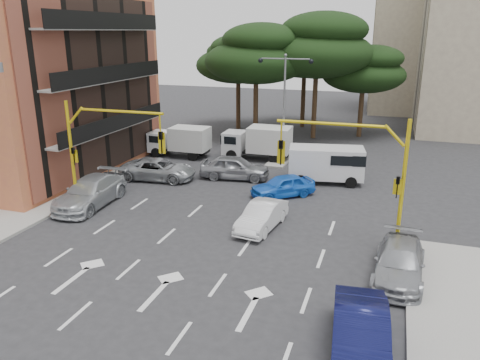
% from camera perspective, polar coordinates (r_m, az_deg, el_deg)
% --- Properties ---
extents(ground, '(120.00, 120.00, 0.00)m').
position_cam_1_polar(ground, '(22.37, -4.33, -7.50)').
color(ground, '#28282B').
rests_on(ground, ground).
extents(median_strip, '(1.40, 6.00, 0.15)m').
position_cam_1_polar(median_strip, '(36.75, 5.22, 2.78)').
color(median_strip, gray).
rests_on(median_strip, ground).
extents(apartment_orange, '(15.19, 16.15, 13.70)m').
position_cam_1_polar(apartment_orange, '(37.22, -26.44, 11.84)').
color(apartment_orange, '#C3703D').
rests_on(apartment_orange, ground).
extents(apartment_beige_far, '(16.20, 12.15, 16.70)m').
position_cam_1_polar(apartment_beige_far, '(62.84, 23.75, 15.26)').
color(apartment_beige_far, tan).
rests_on(apartment_beige_far, ground).
extents(pine_left_near, '(9.15, 9.15, 10.23)m').
position_cam_1_polar(pine_left_near, '(42.32, 2.05, 15.15)').
color(pine_left_near, '#382616').
rests_on(pine_left_near, ground).
extents(pine_center, '(9.98, 9.98, 11.16)m').
position_cam_1_polar(pine_center, '(43.15, 9.48, 15.90)').
color(pine_center, '#382616').
rests_on(pine_center, ground).
extents(pine_left_far, '(8.32, 8.32, 9.30)m').
position_cam_1_polar(pine_left_far, '(47.06, -0.17, 14.57)').
color(pine_left_far, '#382616').
rests_on(pine_left_far, ground).
extents(pine_right, '(7.49, 7.49, 8.37)m').
position_cam_1_polar(pine_right, '(44.80, 14.95, 12.95)').
color(pine_right, '#382616').
rests_on(pine_right, ground).
extents(pine_back, '(9.15, 9.15, 10.23)m').
position_cam_1_polar(pine_back, '(48.44, 8.00, 15.32)').
color(pine_back, '#382616').
rests_on(pine_back, ground).
extents(signal_mast_right, '(5.79, 0.37, 6.00)m').
position_cam_1_polar(signal_mast_right, '(21.40, 14.66, 1.89)').
color(signal_mast_right, yellow).
rests_on(signal_mast_right, ground).
extents(signal_mast_left, '(5.79, 0.37, 6.00)m').
position_cam_1_polar(signal_mast_left, '(25.95, -16.88, 4.43)').
color(signal_mast_left, yellow).
rests_on(signal_mast_left, ground).
extents(street_lamp_center, '(4.16, 0.36, 7.77)m').
position_cam_1_polar(street_lamp_center, '(35.75, 5.46, 11.10)').
color(street_lamp_center, slate).
rests_on(street_lamp_center, median_strip).
extents(car_white_hatch, '(1.90, 4.15, 1.32)m').
position_cam_1_polar(car_white_hatch, '(23.51, 2.68, -4.41)').
color(car_white_hatch, silver).
rests_on(car_white_hatch, ground).
extents(car_blue_compact, '(3.98, 3.71, 1.33)m').
position_cam_1_polar(car_blue_compact, '(28.08, 5.23, -0.71)').
color(car_blue_compact, blue).
rests_on(car_blue_compact, ground).
extents(car_silver_wagon, '(2.49, 5.58, 1.59)m').
position_cam_1_polar(car_silver_wagon, '(27.83, -17.79, -1.41)').
color(car_silver_wagon, '#B0B4B9').
rests_on(car_silver_wagon, ground).
extents(car_silver_cross_a, '(5.21, 2.84, 1.39)m').
position_cam_1_polar(car_silver_cross_a, '(31.65, -9.96, 1.28)').
color(car_silver_cross_a, '#9FA3A7').
rests_on(car_silver_cross_a, ground).
extents(car_silver_cross_b, '(4.83, 2.44, 1.58)m').
position_cam_1_polar(car_silver_cross_b, '(31.32, -0.64, 1.56)').
color(car_silver_cross_b, gray).
rests_on(car_silver_cross_b, ground).
extents(car_navy_parked, '(2.11, 4.85, 1.55)m').
position_cam_1_polar(car_navy_parked, '(15.23, 14.44, -17.94)').
color(car_navy_parked, '#0B0E3A').
rests_on(car_navy_parked, ground).
extents(car_silver_parked, '(2.14, 4.79, 1.36)m').
position_cam_1_polar(car_silver_parked, '(20.02, 18.83, -9.48)').
color(car_silver_parked, '#93959A').
rests_on(car_silver_parked, ground).
extents(van_white, '(5.06, 2.96, 2.38)m').
position_cam_1_polar(van_white, '(31.02, 10.42, 1.87)').
color(van_white, silver).
rests_on(van_white, ground).
extents(box_truck_a, '(4.87, 2.09, 2.39)m').
position_cam_1_polar(box_truck_a, '(37.18, -7.36, 4.66)').
color(box_truck_a, white).
rests_on(box_truck_a, ground).
extents(box_truck_b, '(5.30, 2.32, 2.59)m').
position_cam_1_polar(box_truck_b, '(36.03, 2.15, 4.54)').
color(box_truck_b, silver).
rests_on(box_truck_b, ground).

